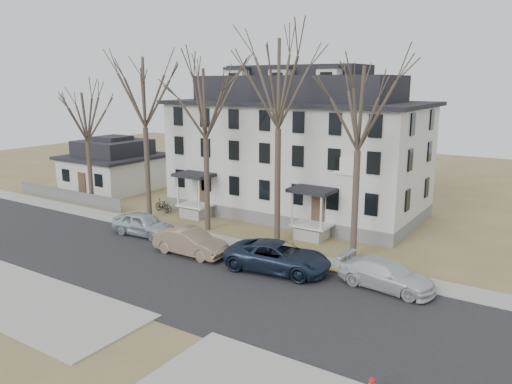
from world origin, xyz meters
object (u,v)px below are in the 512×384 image
Objects in this scene: tree_mid_left at (205,99)px; car_white at (386,275)px; tree_far_left at (143,87)px; bicycle_right at (162,206)px; tree_center at (279,77)px; tree_mid_right at (360,102)px; boarding_house at (297,149)px; car_silver at (143,225)px; car_tan at (191,243)px; car_navy at (278,257)px; bicycle_left at (165,206)px; tree_bungalow at (86,114)px; small_house at (114,167)px.

tree_mid_left is 17.55m from car_white.
tree_far_left is 7.40× the size of bicycle_right.
tree_center reaches higher than tree_mid_right.
tree_far_left is at bearing 180.00° from tree_mid_right.
boarding_house reaches higher than car_silver.
car_navy is at bearing -84.33° from car_tan.
car_white is 3.11× the size of bicycle_left.
bicycle_right is at bearing 174.30° from tree_mid_right.
tree_center is at bearing 75.02° from car_white.
car_tan is 0.96× the size of car_white.
car_silver reaches higher than bicycle_left.
bicycle_left is (-12.32, 2.18, -10.65)m from tree_center.
car_white reaches higher than bicycle_right.
bicycle_right is at bearing 14.90° from tree_bungalow.
tree_center is 16.43m from bicycle_left.
tree_mid_left is 13.08m from car_navy.
tree_center is (23.00, -6.20, 8.84)m from small_house.
boarding_house is at bearing -29.60° from car_silver.
tree_far_left is (-9.00, -8.15, 4.96)m from boarding_house.
bicycle_left is at bearing -147.36° from boarding_house.
car_tan is at bearing -62.48° from tree_mid_left.
car_silver is (14.12, -9.91, -1.43)m from small_house.
small_house is 1.41× the size of car_navy.
tree_far_left is 2.64× the size of car_white.
tree_mid_right is (5.50, 0.00, -1.48)m from tree_center.
tree_mid_left is 2.54× the size of car_tan.
bicycle_left is (-14.99, 6.58, -0.42)m from car_navy.
small_house reaches higher than bicycle_left.
small_house is 4.69× the size of bicycle_right.
boarding_house is 20.34m from small_house.
car_navy is at bearing -96.63° from car_silver.
tree_bungalow is at bearing -57.16° from small_house.
tree_bungalow is 10.25m from bicycle_right.
car_white is 21.71m from bicycle_right.
car_tan is 12.26m from car_white.
tree_far_left is 1.08× the size of tree_mid_right.
tree_mid_left is at bearing -20.03° from small_house.
tree_mid_left is 0.87× the size of tree_center.
tree_mid_right is 7.62× the size of bicycle_left.
bicycle_left is at bearing 50.95° from car_tan.
car_navy is at bearing -65.68° from boarding_house.
tree_bungalow reaches higher than car_silver.
car_tan is (5.50, -1.31, 0.00)m from car_silver.
tree_mid_right is (28.50, -6.20, 7.35)m from small_house.
tree_far_left is 17.52m from tree_mid_right.
tree_far_left is 1.27× the size of tree_bungalow.
tree_far_left is 13.78m from car_tan.
tree_center is 2.94× the size of car_tan.
bicycle_right is at bearing -145.61° from boarding_house.
tree_center is 11.91m from car_tan.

